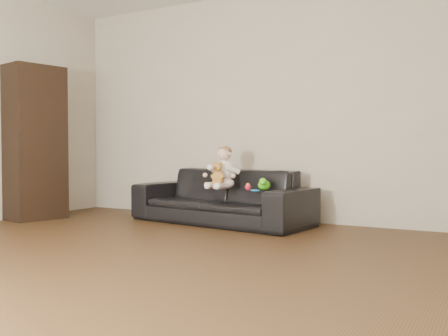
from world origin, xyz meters
The scene contains 10 objects.
floor centered at (0.00, 0.00, 0.00)m, with size 5.50×5.50×0.00m, color #442D18.
wall_back centered at (0.00, 2.75, 1.30)m, with size 5.00×5.00×0.00m, color #B3AA97.
sofa centered at (-0.22, 2.25, 0.29)m, with size 2.00×0.78×0.58m, color black.
cabinet centered at (-2.26, 1.50, 0.88)m, with size 0.44×0.60×1.75m, color black.
shelf_item centered at (-2.24, 1.50, 1.27)m, with size 0.18×0.25×0.28m, color silver.
baby centered at (-0.13, 2.14, 0.58)m, with size 0.34×0.41×0.45m.
teddy_bear centered at (-0.12, 2.00, 0.55)m, with size 0.13×0.13×0.24m.
toy_green centered at (0.33, 2.17, 0.44)m, with size 0.12×0.15×0.10m, color #4DCF18.
toy_rattle centered at (0.19, 2.07, 0.42)m, with size 0.06×0.06×0.06m, color red.
toy_blue_disc centered at (0.28, 2.06, 0.39)m, with size 0.10×0.10×0.01m, color blue.
Camera 1 is at (2.42, -2.45, 0.79)m, focal length 40.00 mm.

